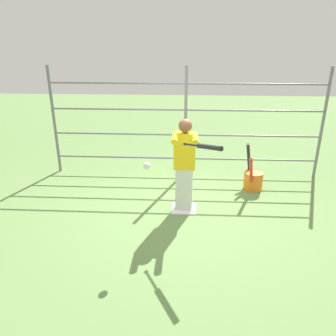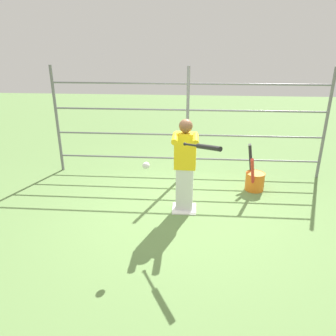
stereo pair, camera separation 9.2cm
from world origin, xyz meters
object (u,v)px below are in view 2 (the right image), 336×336
(baseball_bat_swinging, at_px, (205,147))
(softball_in_flight, at_px, (146,166))
(batter, at_px, (185,163))
(bat_bucket, at_px, (254,179))

(baseball_bat_swinging, relative_size, softball_in_flight, 7.05)
(batter, bearing_deg, baseball_bat_swinging, 109.52)
(bat_bucket, bearing_deg, batter, 34.83)
(batter, bearing_deg, bat_bucket, -145.17)
(baseball_bat_swinging, bearing_deg, batter, -70.48)
(softball_in_flight, xyz_separation_m, bat_bucket, (-1.80, -1.85, -0.94))
(baseball_bat_swinging, bearing_deg, bat_bucket, -121.21)
(softball_in_flight, bearing_deg, bat_bucket, -134.12)
(softball_in_flight, bearing_deg, baseball_bat_swinging, -168.39)
(baseball_bat_swinging, relative_size, bat_bucket, 0.77)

